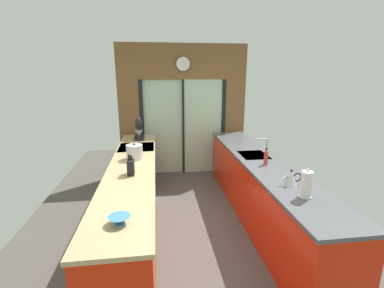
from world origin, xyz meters
The scene contains 13 objects.
ground_plane centered at (0.00, 0.60, -0.01)m, with size 5.04×7.60×0.02m, color #4C4742.
back_wall_unit centered at (0.00, 2.40, 1.52)m, with size 2.64×0.12×2.70m.
left_counter_run centered at (-0.91, 0.13, 0.47)m, with size 0.62×3.80×0.92m.
right_counter_run centered at (0.91, 0.30, 0.46)m, with size 0.62×3.80×0.92m.
sink_faucet centered at (1.06, 0.55, 1.09)m, with size 0.19×0.02×0.25m.
oven_range centered at (-0.91, 1.25, 0.46)m, with size 0.60×0.60×0.92m.
mixing_bowl centered at (-0.89, -1.17, 0.96)m, with size 0.18×0.18×0.07m.
knife_block centered at (-0.89, -0.04, 1.02)m, with size 0.08×0.14×0.26m.
stand_mixer centered at (-0.89, 1.77, 1.08)m, with size 0.17×0.27×0.42m.
stock_pot centered at (-0.89, 0.59, 1.02)m, with size 0.24×0.24×0.23m.
kettle centered at (0.89, -0.60, 1.00)m, with size 0.24×0.16×0.18m.
soap_bottle centered at (0.89, 0.10, 1.02)m, with size 0.05×0.05×0.23m.
paper_towel_roll centered at (0.89, -0.91, 1.06)m, with size 0.13×0.13×0.30m.
Camera 1 is at (-0.56, -3.21, 2.13)m, focal length 25.24 mm.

